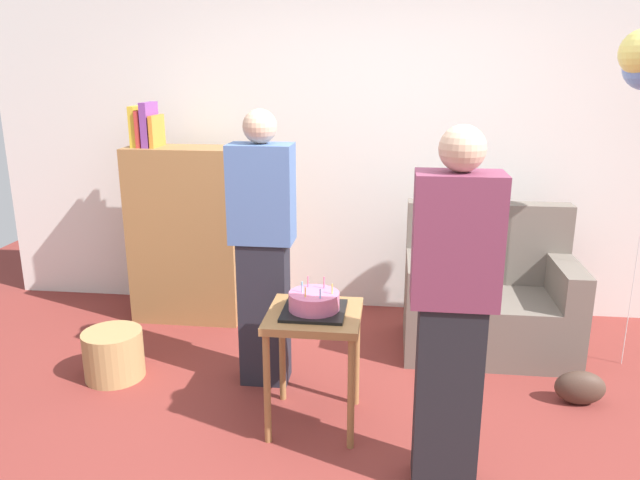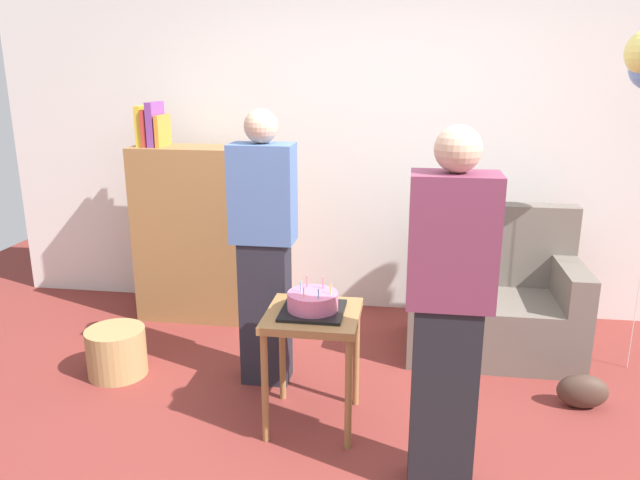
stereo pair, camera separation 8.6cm
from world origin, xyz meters
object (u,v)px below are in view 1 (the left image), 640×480
at_px(side_table, 314,330).
at_px(birthday_cake, 314,303).
at_px(couch, 488,299).
at_px(wicker_basket, 114,354).
at_px(person_holding_cake, 452,314).
at_px(handbag, 580,388).
at_px(bookshelf, 186,232).
at_px(person_blowing_candles, 263,249).

relative_size(side_table, birthday_cake, 1.99).
relative_size(couch, side_table, 1.73).
bearing_deg(wicker_basket, person_holding_cake, -21.39).
relative_size(side_table, handbag, 2.27).
bearing_deg(handbag, wicker_basket, -179.58).
xyz_separation_m(bookshelf, birthday_cake, (1.14, -1.32, 0.02)).
distance_m(couch, birthday_cake, 1.53).
bearing_deg(bookshelf, handbag, -20.21).
xyz_separation_m(side_table, person_blowing_candles, (-0.35, 0.43, 0.30)).
bearing_deg(couch, side_table, -134.18).
bearing_deg(side_table, person_holding_cake, -32.61).
relative_size(bookshelf, birthday_cake, 5.04).
bearing_deg(person_blowing_candles, person_holding_cake, -31.54).
xyz_separation_m(side_table, birthday_cake, (0.00, 0.00, 0.15)).
bearing_deg(person_holding_cake, person_blowing_candles, -18.35).
relative_size(birthday_cake, wicker_basket, 0.89).
bearing_deg(handbag, person_blowing_candles, 178.06).
distance_m(couch, handbag, 0.86).
height_order(wicker_basket, handbag, wicker_basket).
relative_size(couch, person_holding_cake, 0.67).
distance_m(side_table, wicker_basket, 1.39).
distance_m(side_table, person_holding_cake, 0.83).
bearing_deg(birthday_cake, side_table, -133.30).
height_order(birthday_cake, handbag, birthday_cake).
bearing_deg(wicker_basket, birthday_cake, -14.92).
distance_m(birthday_cake, wicker_basket, 1.44).
bearing_deg(person_blowing_candles, wicker_basket, -166.54).
relative_size(person_blowing_candles, wicker_basket, 4.53).
bearing_deg(couch, wicker_basket, -162.67).
distance_m(couch, person_blowing_candles, 1.61).
relative_size(side_table, wicker_basket, 1.77).
height_order(person_blowing_candles, wicker_basket, person_blowing_candles).
bearing_deg(birthday_cake, handbag, 13.89).
bearing_deg(couch, person_blowing_candles, -155.18).
distance_m(couch, wicker_basket, 2.44).
bearing_deg(person_blowing_candles, bookshelf, 139.51).
relative_size(birthday_cake, person_blowing_candles, 0.20).
bearing_deg(side_table, person_blowing_candles, 129.73).
xyz_separation_m(person_holding_cake, handbag, (0.82, 0.78, -0.73)).
bearing_deg(person_holding_cake, birthday_cake, -10.98).
bearing_deg(couch, person_holding_cake, -104.69).
xyz_separation_m(birthday_cake, person_blowing_candles, (-0.35, 0.43, 0.15)).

